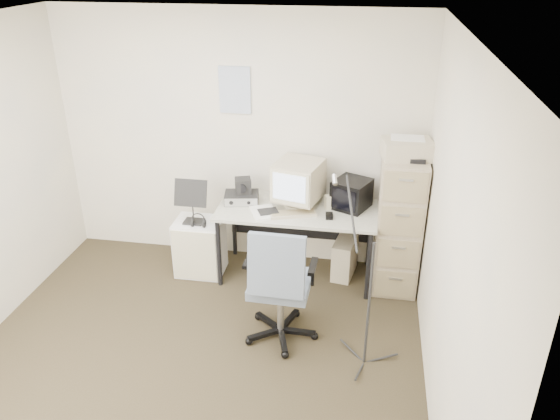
% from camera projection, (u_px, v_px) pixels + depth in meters
% --- Properties ---
extents(floor, '(3.60, 3.60, 0.01)m').
position_uv_depth(floor, '(191.00, 367.00, 4.27)').
color(floor, '#302A18').
rests_on(floor, ground).
extents(ceiling, '(3.60, 3.60, 0.01)m').
position_uv_depth(ceiling, '(160.00, 34.00, 3.18)').
color(ceiling, white).
rests_on(ceiling, ground).
extents(wall_back, '(3.60, 0.02, 2.50)m').
position_uv_depth(wall_back, '(239.00, 141.00, 5.32)').
color(wall_back, '#F4E5C0').
rests_on(wall_back, ground).
extents(wall_right, '(0.02, 3.60, 2.50)m').
position_uv_depth(wall_right, '(449.00, 246.00, 3.45)').
color(wall_right, '#F4E5C0').
rests_on(wall_right, ground).
extents(wall_calendar, '(0.30, 0.02, 0.44)m').
position_uv_depth(wall_calendar, '(235.00, 90.00, 5.09)').
color(wall_calendar, white).
rests_on(wall_calendar, wall_back).
extents(filing_cabinet, '(0.40, 0.60, 1.30)m').
position_uv_depth(filing_cabinet, '(399.00, 223.00, 5.06)').
color(filing_cabinet, '#988565').
rests_on(filing_cabinet, floor).
extents(printer, '(0.47, 0.36, 0.16)m').
position_uv_depth(printer, '(407.00, 149.00, 4.71)').
color(printer, beige).
rests_on(printer, filing_cabinet).
extents(desk, '(1.50, 0.70, 0.73)m').
position_uv_depth(desk, '(297.00, 243.00, 5.30)').
color(desk, beige).
rests_on(desk, floor).
extents(crt_monitor, '(0.49, 0.51, 0.44)m').
position_uv_depth(crt_monitor, '(298.00, 184.00, 5.11)').
color(crt_monitor, beige).
rests_on(crt_monitor, desk).
extents(crt_tv, '(0.41, 0.41, 0.27)m').
position_uv_depth(crt_tv, '(352.00, 194.00, 5.12)').
color(crt_tv, black).
rests_on(crt_tv, desk).
extents(desk_speaker, '(0.10, 0.10, 0.13)m').
position_uv_depth(desk_speaker, '(329.00, 202.00, 5.12)').
color(desk_speaker, beige).
rests_on(desk_speaker, desk).
extents(keyboard, '(0.45, 0.28, 0.02)m').
position_uv_depth(keyboard, '(293.00, 214.00, 5.02)').
color(keyboard, beige).
rests_on(keyboard, desk).
extents(mouse, '(0.08, 0.12, 0.03)m').
position_uv_depth(mouse, '(329.00, 216.00, 4.97)').
color(mouse, black).
rests_on(mouse, desk).
extents(radio_receiver, '(0.36, 0.28, 0.09)m').
position_uv_depth(radio_receiver, '(242.00, 198.00, 5.26)').
color(radio_receiver, black).
rests_on(radio_receiver, desk).
extents(radio_speaker, '(0.18, 0.18, 0.15)m').
position_uv_depth(radio_speaker, '(243.00, 186.00, 5.22)').
color(radio_speaker, black).
rests_on(radio_speaker, radio_receiver).
extents(papers, '(0.32, 0.36, 0.02)m').
position_uv_depth(papers, '(264.00, 212.00, 5.05)').
color(papers, white).
rests_on(papers, desk).
extents(pc_tower, '(0.25, 0.44, 0.38)m').
position_uv_depth(pc_tower, '(345.00, 257.00, 5.40)').
color(pc_tower, beige).
rests_on(pc_tower, floor).
extents(office_chair, '(0.63, 0.63, 1.07)m').
position_uv_depth(office_chair, '(281.00, 282.00, 4.38)').
color(office_chair, slate).
rests_on(office_chair, floor).
extents(side_cart, '(0.46, 0.37, 0.57)m').
position_uv_depth(side_cart, '(200.00, 247.00, 5.39)').
color(side_cart, white).
rests_on(side_cart, floor).
extents(music_stand, '(0.35, 0.26, 0.46)m').
position_uv_depth(music_stand, '(192.00, 201.00, 5.15)').
color(music_stand, black).
rests_on(music_stand, side_cart).
extents(headphones, '(0.17, 0.17, 0.03)m').
position_uv_depth(headphones, '(198.00, 222.00, 5.15)').
color(headphones, black).
rests_on(headphones, side_cart).
extents(mic_stand, '(0.03, 0.03, 1.41)m').
position_uv_depth(mic_stand, '(371.00, 287.00, 4.00)').
color(mic_stand, black).
rests_on(mic_stand, floor).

